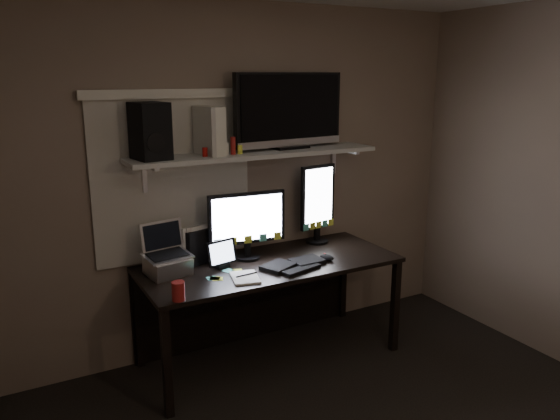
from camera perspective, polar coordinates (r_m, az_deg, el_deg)
back_wall at (r=4.01m, az=-3.57°, el=3.14°), size 3.60×0.00×3.60m
window_blinds at (r=3.79m, az=-11.06°, el=3.04°), size 1.10×0.02×1.10m
desk at (r=3.98m, az=-1.88°, el=-7.36°), size 1.80×0.75×0.73m
wall_shelf at (r=3.81m, az=-2.51°, el=5.88°), size 1.80×0.35×0.03m
monitor_landscape at (r=3.83m, az=-3.46°, el=-1.59°), size 0.56×0.11×0.49m
monitor_portrait at (r=4.19m, az=3.94°, el=0.68°), size 0.31×0.10×0.62m
keyboard at (r=3.75m, az=1.35°, el=-5.64°), size 0.48×0.28×0.03m
mouse at (r=3.87m, az=4.93°, el=-4.95°), size 0.10×0.13×0.04m
notepad at (r=3.53m, az=-3.66°, el=-7.06°), size 0.22×0.27×0.01m
tablet at (r=3.71m, az=-6.15°, el=-4.57°), size 0.24×0.14×0.19m
file_sorter at (r=3.81m, az=-8.57°, el=-3.65°), size 0.22×0.15×0.26m
laptop at (r=3.60m, az=-11.71°, el=-4.21°), size 0.33×0.29×0.33m
cup at (r=3.24m, az=-10.57°, el=-8.32°), size 0.08×0.08×0.11m
sticky_notes at (r=3.61m, az=-5.17°, el=-6.70°), size 0.31×0.24×0.00m
tv at (r=3.96m, az=0.97°, el=10.29°), size 0.90×0.25×0.53m
game_console at (r=3.67m, az=-7.40°, el=8.21°), size 0.14×0.28×0.32m
speaker at (r=3.54m, az=-13.43°, el=8.03°), size 0.23×0.27×0.36m
bottles at (r=3.65m, az=-6.02°, el=6.78°), size 0.22×0.07×0.14m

